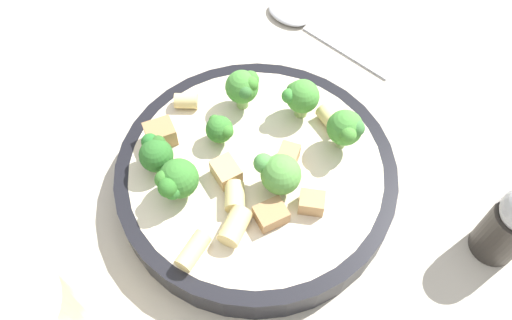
{
  "coord_description": "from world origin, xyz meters",
  "views": [
    {
      "loc": [
        0.21,
        -0.09,
        0.39
      ],
      "look_at": [
        0.0,
        0.0,
        0.04
      ],
      "focal_mm": 35.0,
      "sensor_mm": 36.0,
      "label": 1
    }
  ],
  "objects_px": {
    "broccoli_floret_4": "(300,97)",
    "chicken_chunk_2": "(288,157)",
    "rigatoni_1": "(235,196)",
    "pepper_shaker": "(512,225)",
    "broccoli_floret_2": "(220,129)",
    "spoon": "(303,22)",
    "pasta_bowl": "(256,174)",
    "broccoli_floret_0": "(279,174)",
    "rigatoni_0": "(331,119)",
    "chicken_chunk_4": "(271,214)",
    "rigatoni_3": "(186,101)",
    "chicken_chunk_3": "(225,170)",
    "broccoli_floret_5": "(156,153)",
    "rigatoni_4": "(193,251)",
    "chicken_chunk_0": "(160,134)",
    "rigatoni_2": "(235,226)",
    "broccoli_floret_3": "(244,87)",
    "chicken_chunk_1": "(312,203)",
    "broccoli_floret_6": "(346,129)",
    "broccoli_floret_1": "(177,182)"
  },
  "relations": [
    {
      "from": "rigatoni_1",
      "to": "chicken_chunk_0",
      "type": "relative_size",
      "value": 0.94
    },
    {
      "from": "broccoli_floret_5",
      "to": "rigatoni_1",
      "type": "bearing_deg",
      "value": 40.23
    },
    {
      "from": "broccoli_floret_2",
      "to": "pepper_shaker",
      "type": "distance_m",
      "value": 0.25
    },
    {
      "from": "pasta_bowl",
      "to": "broccoli_floret_4",
      "type": "distance_m",
      "value": 0.08
    },
    {
      "from": "chicken_chunk_3",
      "to": "chicken_chunk_4",
      "type": "relative_size",
      "value": 1.0
    },
    {
      "from": "rigatoni_4",
      "to": "chicken_chunk_0",
      "type": "relative_size",
      "value": 1.22
    },
    {
      "from": "chicken_chunk_4",
      "to": "spoon",
      "type": "relative_size",
      "value": 0.15
    },
    {
      "from": "chicken_chunk_3",
      "to": "chicken_chunk_4",
      "type": "xyz_separation_m",
      "value": [
        0.05,
        0.02,
        -0.0
      ]
    },
    {
      "from": "spoon",
      "to": "pepper_shaker",
      "type": "bearing_deg",
      "value": 5.96
    },
    {
      "from": "rigatoni_0",
      "to": "chicken_chunk_2",
      "type": "height_order",
      "value": "same"
    },
    {
      "from": "rigatoni_0",
      "to": "chicken_chunk_1",
      "type": "height_order",
      "value": "same"
    },
    {
      "from": "pasta_bowl",
      "to": "rigatoni_3",
      "type": "bearing_deg",
      "value": -158.34
    },
    {
      "from": "broccoli_floret_2",
      "to": "chicken_chunk_4",
      "type": "xyz_separation_m",
      "value": [
        0.09,
        0.01,
        -0.01
      ]
    },
    {
      "from": "broccoli_floret_6",
      "to": "rigatoni_0",
      "type": "relative_size",
      "value": 1.55
    },
    {
      "from": "broccoli_floret_1",
      "to": "broccoli_floret_4",
      "type": "distance_m",
      "value": 0.13
    },
    {
      "from": "broccoli_floret_2",
      "to": "spoon",
      "type": "relative_size",
      "value": 0.17
    },
    {
      "from": "broccoli_floret_4",
      "to": "chicken_chunk_2",
      "type": "height_order",
      "value": "broccoli_floret_4"
    },
    {
      "from": "pasta_bowl",
      "to": "spoon",
      "type": "xyz_separation_m",
      "value": [
        -0.18,
        0.13,
        -0.01
      ]
    },
    {
      "from": "broccoli_floret_5",
      "to": "rigatoni_4",
      "type": "bearing_deg",
      "value": 1.4
    },
    {
      "from": "broccoli_floret_3",
      "to": "chicken_chunk_1",
      "type": "height_order",
      "value": "broccoli_floret_3"
    },
    {
      "from": "broccoli_floret_6",
      "to": "spoon",
      "type": "relative_size",
      "value": 0.25
    },
    {
      "from": "rigatoni_2",
      "to": "spoon",
      "type": "xyz_separation_m",
      "value": [
        -0.23,
        0.17,
        -0.04
      ]
    },
    {
      "from": "rigatoni_1",
      "to": "rigatoni_2",
      "type": "bearing_deg",
      "value": -20.19
    },
    {
      "from": "rigatoni_1",
      "to": "pepper_shaker",
      "type": "height_order",
      "value": "pepper_shaker"
    },
    {
      "from": "rigatoni_1",
      "to": "broccoli_floret_2",
      "type": "bearing_deg",
      "value": 170.61
    },
    {
      "from": "broccoli_floret_5",
      "to": "chicken_chunk_0",
      "type": "relative_size",
      "value": 1.35
    },
    {
      "from": "rigatoni_0",
      "to": "chicken_chunk_4",
      "type": "height_order",
      "value": "rigatoni_0"
    },
    {
      "from": "spoon",
      "to": "chicken_chunk_4",
      "type": "bearing_deg",
      "value": -31.16
    },
    {
      "from": "broccoli_floret_1",
      "to": "rigatoni_0",
      "type": "distance_m",
      "value": 0.15
    },
    {
      "from": "chicken_chunk_0",
      "to": "pepper_shaker",
      "type": "bearing_deg",
      "value": 50.74
    },
    {
      "from": "broccoli_floret_4",
      "to": "pepper_shaker",
      "type": "height_order",
      "value": "pepper_shaker"
    },
    {
      "from": "chicken_chunk_4",
      "to": "pepper_shaker",
      "type": "relative_size",
      "value": 0.29
    },
    {
      "from": "chicken_chunk_1",
      "to": "pepper_shaker",
      "type": "distance_m",
      "value": 0.16
    },
    {
      "from": "broccoli_floret_0",
      "to": "rigatoni_0",
      "type": "distance_m",
      "value": 0.08
    },
    {
      "from": "broccoli_floret_4",
      "to": "rigatoni_4",
      "type": "height_order",
      "value": "broccoli_floret_4"
    },
    {
      "from": "rigatoni_0",
      "to": "chicken_chunk_4",
      "type": "distance_m",
      "value": 0.11
    },
    {
      "from": "broccoli_floret_2",
      "to": "chicken_chunk_1",
      "type": "distance_m",
      "value": 0.1
    },
    {
      "from": "broccoli_floret_5",
      "to": "rigatoni_1",
      "type": "height_order",
      "value": "broccoli_floret_5"
    },
    {
      "from": "broccoli_floret_2",
      "to": "spoon",
      "type": "xyz_separation_m",
      "value": [
        -0.14,
        0.15,
        -0.04
      ]
    },
    {
      "from": "rigatoni_1",
      "to": "chicken_chunk_3",
      "type": "relative_size",
      "value": 0.96
    },
    {
      "from": "broccoli_floret_2",
      "to": "chicken_chunk_1",
      "type": "bearing_deg",
      "value": 26.45
    },
    {
      "from": "pasta_bowl",
      "to": "chicken_chunk_4",
      "type": "distance_m",
      "value": 0.05
    },
    {
      "from": "broccoli_floret_0",
      "to": "chicken_chunk_4",
      "type": "height_order",
      "value": "broccoli_floret_0"
    },
    {
      "from": "pasta_bowl",
      "to": "chicken_chunk_0",
      "type": "distance_m",
      "value": 0.09
    },
    {
      "from": "chicken_chunk_0",
      "to": "chicken_chunk_1",
      "type": "height_order",
      "value": "chicken_chunk_0"
    },
    {
      "from": "rigatoni_1",
      "to": "rigatoni_2",
      "type": "distance_m",
      "value": 0.03
    },
    {
      "from": "rigatoni_1",
      "to": "rigatoni_2",
      "type": "height_order",
      "value": "rigatoni_2"
    },
    {
      "from": "broccoli_floret_3",
      "to": "broccoli_floret_4",
      "type": "xyz_separation_m",
      "value": [
        0.03,
        0.04,
        -0.0
      ]
    },
    {
      "from": "broccoli_floret_5",
      "to": "spoon",
      "type": "relative_size",
      "value": 0.2
    },
    {
      "from": "broccoli_floret_4",
      "to": "broccoli_floret_0",
      "type": "bearing_deg",
      "value": -37.0
    }
  ]
}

